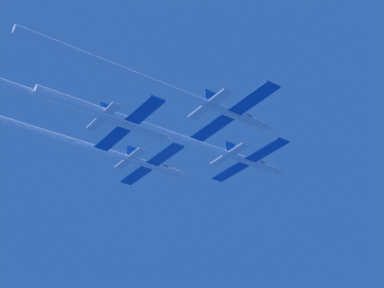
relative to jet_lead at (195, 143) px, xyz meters
The scene contains 4 objects.
jet_lead is the anchor object (origin of this frame).
jet_left_wing 17.56m from the jet_lead, 139.49° to the right, with size 20.21×46.28×3.35m.
jet_right_wing 17.38m from the jet_lead, 41.70° to the right, with size 20.21×45.91×3.35m.
jet_slot 26.20m from the jet_lead, 92.39° to the right, with size 20.21×53.07×3.35m.
Camera 1 is at (73.61, -63.54, -50.22)m, focal length 52.70 mm.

